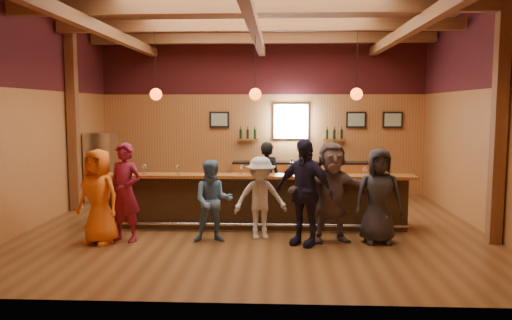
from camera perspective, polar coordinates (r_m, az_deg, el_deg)
The scene contains 27 objects.
room at distance 10.09m, azimuth -0.07°, elevation 10.44°, with size 9.04×9.00×4.52m.
bar_counter at distance 10.33m, azimuth 0.05°, elevation -4.66°, with size 6.30×1.07×1.11m.
back_bar_cabinet at distance 13.86m, azimuth 5.64°, elevation -2.14°, with size 4.00×0.52×0.95m.
window at distance 13.94m, azimuth 4.01°, elevation 4.41°, with size 0.95×0.09×0.95m.
framed_pictures at distance 13.98m, azimuth 7.58°, elevation 4.58°, with size 5.35×0.05×0.45m.
wine_shelves at distance 13.89m, azimuth 4.00°, elevation 2.63°, with size 3.00×0.18×0.30m.
pendant_lights at distance 10.00m, azimuth -0.08°, elevation 7.58°, with size 4.24×0.24×1.37m.
stainless_fridge at distance 13.49m, azimuth -17.20°, elevation -0.79°, with size 0.70×0.70×1.80m, color silver.
customer_orange at distance 9.36m, azimuth -17.54°, elevation -4.00°, with size 0.83×0.54×1.71m, color orange.
customer_redvest at distance 9.39m, azimuth -14.76°, elevation -3.58°, with size 0.66×0.43×1.81m, color maroon.
customer_denim at distance 9.09m, azimuth -4.93°, elevation -4.70°, with size 0.73×0.57×1.50m, color teal.
customer_white at distance 9.29m, azimuth 0.51°, elevation -4.33°, with size 0.99×0.57×1.53m, color beige.
customer_navy at distance 8.87m, azimuth 5.49°, elevation -3.67°, with size 1.11×0.46×1.90m, color black.
customer_brown at distance 9.14m, azimuth 8.64°, elevation -3.65°, with size 1.69×0.54×1.82m, color #624F4F.
customer_dark at distance 9.22m, azimuth 13.83°, elevation -4.02°, with size 0.84×0.55×1.71m, color #252426.
bartender at distance 11.10m, azimuth 1.24°, elevation -2.21°, with size 0.62×0.41×1.69m, color black.
ice_bucket at distance 9.96m, azimuth -0.01°, elevation -0.86°, with size 0.24×0.24×0.27m, color brown.
bottle_a at distance 10.04m, azimuth 4.11°, elevation -0.87°, with size 0.07×0.07×0.31m.
bottle_b at distance 10.05m, azimuth 6.03°, elevation -0.74°, with size 0.08×0.08×0.38m.
glass_a at distance 10.38m, azimuth -15.03°, elevation -0.84°, with size 0.08×0.08×0.17m.
glass_b at distance 10.22m, azimuth -12.63°, elevation -0.77°, with size 0.09×0.09×0.20m.
glass_c at distance 10.07m, azimuth -8.90°, elevation -0.85°, with size 0.08×0.08×0.19m.
glass_d at distance 9.97m, azimuth -5.65°, elevation -0.82°, with size 0.09×0.09×0.20m.
glass_e at distance 9.95m, azimuth -1.64°, elevation -0.87°, with size 0.08×0.08×0.18m.
glass_f at distance 9.90m, azimuth 3.88°, elevation -0.87°, with size 0.09×0.09×0.20m.
glass_g at distance 9.96m, azimuth 8.80°, elevation -1.01°, with size 0.07×0.07×0.17m.
glass_h at distance 9.94m, azimuth 12.34°, elevation -1.10°, with size 0.07×0.07×0.16m.
Camera 1 is at (0.49, -9.99, 2.43)m, focal length 35.00 mm.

